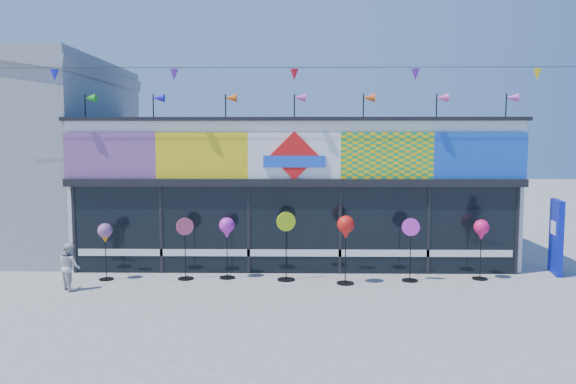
{
  "coord_description": "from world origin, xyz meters",
  "views": [
    {
      "loc": [
        0.06,
        -11.13,
        3.49
      ],
      "look_at": [
        -0.14,
        2.0,
        2.28
      ],
      "focal_mm": 35.0,
      "sensor_mm": 36.0,
      "label": 1
    }
  ],
  "objects_px": {
    "spinner_5": "(410,248)",
    "child": "(70,266)",
    "spinner_3": "(286,244)",
    "spinner_1": "(185,247)",
    "spinner_6": "(481,232)",
    "blue_sign": "(556,237)",
    "spinner_2": "(227,230)",
    "spinner_0": "(105,235)",
    "spinner_4": "(346,229)"
  },
  "relations": [
    {
      "from": "spinner_5",
      "to": "child",
      "type": "distance_m",
      "value": 8.2
    },
    {
      "from": "spinner_3",
      "to": "child",
      "type": "distance_m",
      "value": 5.16
    },
    {
      "from": "spinner_1",
      "to": "spinner_6",
      "type": "relative_size",
      "value": 1.03
    },
    {
      "from": "blue_sign",
      "to": "child",
      "type": "xyz_separation_m",
      "value": [
        -12.12,
        -1.8,
        -0.43
      ]
    },
    {
      "from": "spinner_1",
      "to": "spinner_3",
      "type": "relative_size",
      "value": 0.9
    },
    {
      "from": "blue_sign",
      "to": "child",
      "type": "distance_m",
      "value": 12.26
    },
    {
      "from": "spinner_2",
      "to": "child",
      "type": "bearing_deg",
      "value": -161.82
    },
    {
      "from": "spinner_0",
      "to": "child",
      "type": "height_order",
      "value": "spinner_0"
    },
    {
      "from": "spinner_2",
      "to": "spinner_4",
      "type": "distance_m",
      "value": 3.0
    },
    {
      "from": "spinner_2",
      "to": "spinner_4",
      "type": "bearing_deg",
      "value": -10.02
    },
    {
      "from": "blue_sign",
      "to": "spinner_0",
      "type": "xyz_separation_m",
      "value": [
        -11.59,
        -0.84,
        0.17
      ]
    },
    {
      "from": "blue_sign",
      "to": "spinner_5",
      "type": "distance_m",
      "value": 4.07
    },
    {
      "from": "blue_sign",
      "to": "spinner_4",
      "type": "distance_m",
      "value": 5.74
    },
    {
      "from": "spinner_2",
      "to": "spinner_1",
      "type": "bearing_deg",
      "value": -173.15
    },
    {
      "from": "spinner_2",
      "to": "spinner_6",
      "type": "distance_m",
      "value": 6.4
    },
    {
      "from": "spinner_4",
      "to": "spinner_5",
      "type": "xyz_separation_m",
      "value": [
        1.63,
        0.3,
        -0.51
      ]
    },
    {
      "from": "spinner_2",
      "to": "spinner_5",
      "type": "relative_size",
      "value": 0.99
    },
    {
      "from": "spinner_0",
      "to": "spinner_3",
      "type": "relative_size",
      "value": 0.83
    },
    {
      "from": "blue_sign",
      "to": "spinner_3",
      "type": "xyz_separation_m",
      "value": [
        -7.07,
        -0.82,
        -0.07
      ]
    },
    {
      "from": "spinner_4",
      "to": "spinner_6",
      "type": "relative_size",
      "value": 1.11
    },
    {
      "from": "spinner_5",
      "to": "spinner_6",
      "type": "distance_m",
      "value": 1.86
    },
    {
      "from": "spinner_5",
      "to": "child",
      "type": "height_order",
      "value": "spinner_5"
    },
    {
      "from": "spinner_1",
      "to": "spinner_5",
      "type": "relative_size",
      "value": 0.99
    },
    {
      "from": "spinner_6",
      "to": "blue_sign",
      "type": "bearing_deg",
      "value": 16.68
    },
    {
      "from": "spinner_4",
      "to": "spinner_6",
      "type": "xyz_separation_m",
      "value": [
        3.44,
        0.5,
        -0.13
      ]
    },
    {
      "from": "spinner_1",
      "to": "spinner_2",
      "type": "bearing_deg",
      "value": 6.85
    },
    {
      "from": "spinner_0",
      "to": "spinner_5",
      "type": "xyz_separation_m",
      "value": [
        7.62,
        -0.02,
        -0.31
      ]
    },
    {
      "from": "spinner_0",
      "to": "spinner_2",
      "type": "xyz_separation_m",
      "value": [
        3.03,
        0.21,
        0.1
      ]
    },
    {
      "from": "spinner_4",
      "to": "child",
      "type": "bearing_deg",
      "value": -174.35
    },
    {
      "from": "spinner_1",
      "to": "child",
      "type": "bearing_deg",
      "value": -157.49
    },
    {
      "from": "spinner_2",
      "to": "spinner_5",
      "type": "xyz_separation_m",
      "value": [
        4.59,
        -0.22,
        -0.41
      ]
    },
    {
      "from": "spinner_0",
      "to": "spinner_1",
      "type": "distance_m",
      "value": 2.02
    },
    {
      "from": "spinner_4",
      "to": "spinner_5",
      "type": "distance_m",
      "value": 1.74
    },
    {
      "from": "child",
      "to": "spinner_6",
      "type": "bearing_deg",
      "value": -129.82
    },
    {
      "from": "spinner_2",
      "to": "spinner_0",
      "type": "bearing_deg",
      "value": -176.1
    },
    {
      "from": "spinner_0",
      "to": "spinner_3",
      "type": "distance_m",
      "value": 4.53
    },
    {
      "from": "spinner_4",
      "to": "spinner_6",
      "type": "height_order",
      "value": "spinner_4"
    },
    {
      "from": "spinner_1",
      "to": "spinner_4",
      "type": "height_order",
      "value": "spinner_4"
    },
    {
      "from": "spinner_2",
      "to": "child",
      "type": "xyz_separation_m",
      "value": [
        -3.55,
        -1.17,
        -0.69
      ]
    },
    {
      "from": "spinner_3",
      "to": "spinner_0",
      "type": "bearing_deg",
      "value": -179.8
    },
    {
      "from": "spinner_1",
      "to": "spinner_6",
      "type": "distance_m",
      "value": 7.44
    },
    {
      "from": "spinner_1",
      "to": "child",
      "type": "height_order",
      "value": "spinner_1"
    },
    {
      "from": "blue_sign",
      "to": "spinner_0",
      "type": "height_order",
      "value": "blue_sign"
    },
    {
      "from": "spinner_5",
      "to": "spinner_0",
      "type": "bearing_deg",
      "value": 179.87
    },
    {
      "from": "blue_sign",
      "to": "spinner_5",
      "type": "height_order",
      "value": "blue_sign"
    },
    {
      "from": "spinner_6",
      "to": "spinner_3",
      "type": "bearing_deg",
      "value": -178.01
    },
    {
      "from": "spinner_1",
      "to": "spinner_6",
      "type": "height_order",
      "value": "spinner_1"
    },
    {
      "from": "blue_sign",
      "to": "spinner_1",
      "type": "bearing_deg",
      "value": -163.88
    },
    {
      "from": "spinner_1",
      "to": "spinner_4",
      "type": "bearing_deg",
      "value": -5.69
    },
    {
      "from": "spinner_0",
      "to": "spinner_4",
      "type": "relative_size",
      "value": 0.85
    }
  ]
}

